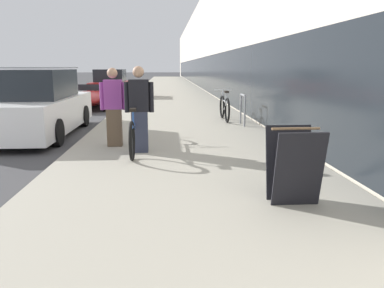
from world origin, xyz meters
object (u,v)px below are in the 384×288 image
(cruiser_bike_nearest, at_px, (225,108))
(sandwich_board_sign, at_px, (294,165))
(person_bystander, at_px, (114,107))
(parked_sedan_far, at_px, (111,85))
(tandem_bicycle, at_px, (137,129))
(vintage_roadster_curbside, at_px, (91,98))
(parked_sedan_curbside, at_px, (39,106))
(person_rider, at_px, (139,110))
(bike_rack_hoop, at_px, (243,106))

(cruiser_bike_nearest, bearing_deg, sandwich_board_sign, -92.14)
(person_bystander, relative_size, sandwich_board_sign, 1.73)
(cruiser_bike_nearest, height_order, parked_sedan_far, parked_sedan_far)
(tandem_bicycle, relative_size, sandwich_board_sign, 3.10)
(vintage_roadster_curbside, xyz_separation_m, parked_sedan_far, (0.13, 5.02, 0.29))
(tandem_bicycle, height_order, parked_sedan_curbside, parked_sedan_curbside)
(parked_sedan_curbside, bearing_deg, tandem_bicycle, -40.94)
(person_rider, relative_size, sandwich_board_sign, 1.77)
(bike_rack_hoop, bearing_deg, parked_sedan_far, 115.22)
(bike_rack_hoop, distance_m, sandwich_board_sign, 5.99)
(bike_rack_hoop, distance_m, parked_sedan_far, 11.97)
(person_bystander, relative_size, parked_sedan_curbside, 0.34)
(bike_rack_hoop, xyz_separation_m, parked_sedan_curbside, (-5.26, -0.53, 0.10))
(sandwich_board_sign, relative_size, vintage_roadster_curbside, 0.21)
(tandem_bicycle, bearing_deg, parked_sedan_curbside, 139.06)
(cruiser_bike_nearest, distance_m, sandwich_board_sign, 6.90)
(person_bystander, xyz_separation_m, vintage_roadster_curbside, (-2.09, 8.36, -0.49))
(person_bystander, bearing_deg, person_rider, -46.89)
(person_rider, distance_m, parked_sedan_far, 14.19)
(parked_sedan_curbside, xyz_separation_m, parked_sedan_far, (0.16, 11.36, -0.03))
(parked_sedan_far, bearing_deg, bike_rack_hoop, -64.78)
(tandem_bicycle, xyz_separation_m, parked_sedan_curbside, (-2.59, 2.24, 0.24))
(cruiser_bike_nearest, bearing_deg, person_rider, -118.72)
(person_rider, relative_size, person_bystander, 1.02)
(person_bystander, bearing_deg, parked_sedan_far, 98.35)
(tandem_bicycle, height_order, person_bystander, person_bystander)
(tandem_bicycle, xyz_separation_m, person_bystander, (-0.46, 0.22, 0.41))
(parked_sedan_curbside, distance_m, parked_sedan_far, 11.36)
(person_bystander, bearing_deg, tandem_bicycle, -25.90)
(person_bystander, distance_m, bike_rack_hoop, 4.05)
(sandwich_board_sign, xyz_separation_m, parked_sedan_curbside, (-4.65, 5.42, 0.16))
(person_bystander, height_order, parked_sedan_far, person_bystander)
(vintage_roadster_curbside, bearing_deg, sandwich_board_sign, -68.58)
(cruiser_bike_nearest, height_order, vintage_roadster_curbside, cruiser_bike_nearest)
(cruiser_bike_nearest, xyz_separation_m, sandwich_board_sign, (-0.26, -6.89, 0.07))
(sandwich_board_sign, bearing_deg, tandem_bicycle, 123.03)
(parked_sedan_curbside, height_order, parked_sedan_far, parked_sedan_curbside)
(sandwich_board_sign, height_order, parked_sedan_curbside, parked_sedan_curbside)
(tandem_bicycle, bearing_deg, person_bystander, 154.10)
(parked_sedan_far, bearing_deg, person_bystander, -81.65)
(person_rider, distance_m, parked_sedan_curbside, 3.74)
(person_rider, xyz_separation_m, parked_sedan_curbside, (-2.68, 2.61, -0.19))
(person_bystander, height_order, cruiser_bike_nearest, person_bystander)
(person_bystander, bearing_deg, bike_rack_hoop, 39.14)
(vintage_roadster_curbside, bearing_deg, person_rider, -73.56)
(person_bystander, relative_size, vintage_roadster_curbside, 0.36)
(person_rider, distance_m, sandwich_board_sign, 3.46)
(vintage_roadster_curbside, bearing_deg, parked_sedan_curbside, -90.33)
(tandem_bicycle, distance_m, person_bystander, 0.65)
(vintage_roadster_curbside, bearing_deg, bike_rack_hoop, -48.02)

